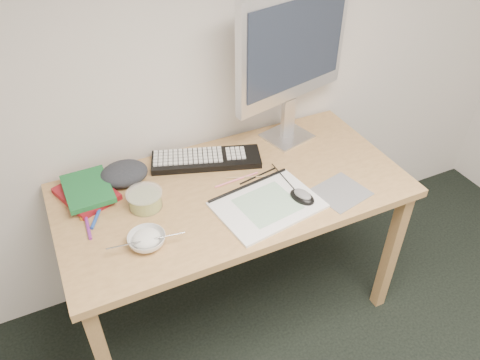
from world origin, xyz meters
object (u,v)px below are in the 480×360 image
at_px(monitor, 293,50).
at_px(rice_bowl, 147,240).
at_px(desk, 233,203).
at_px(sketchpad, 268,205).
at_px(keyboard, 206,160).

relative_size(monitor, rice_bowl, 5.10).
height_order(desk, monitor, monitor).
relative_size(desk, rice_bowl, 10.61).
bearing_deg(rice_bowl, desk, 21.60).
bearing_deg(sketchpad, monitor, 43.30).
distance_m(desk, rice_bowl, 0.45).
xyz_separation_m(desk, keyboard, (-0.03, 0.21, 0.10)).
height_order(sketchpad, monitor, monitor).
relative_size(desk, keyboard, 3.01).
height_order(keyboard, monitor, monitor).
distance_m(keyboard, monitor, 0.58).
bearing_deg(sketchpad, desk, 105.40).
bearing_deg(rice_bowl, keyboard, 44.66).
xyz_separation_m(sketchpad, rice_bowl, (-0.47, 0.00, 0.02)).
height_order(desk, sketchpad, sketchpad).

